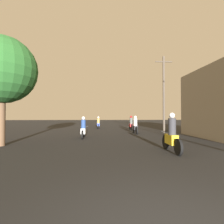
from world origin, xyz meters
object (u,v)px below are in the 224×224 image
object	(u,v)px
motorcycle_white	(83,129)
motorcycle_blue	(98,124)
motorcycle_yellow	(172,136)
motorcycle_black	(135,126)
motorcycle_red	(131,124)
street_tree	(2,70)
utility_pole_far	(164,93)

from	to	relation	value
motorcycle_white	motorcycle_blue	distance (m)	9.20
motorcycle_yellow	motorcycle_black	size ratio (longest dim) A/B	1.06
motorcycle_red	motorcycle_blue	size ratio (longest dim) A/B	0.96
motorcycle_yellow	motorcycle_blue	size ratio (longest dim) A/B	1.00
motorcycle_yellow	motorcycle_blue	bearing A→B (deg)	108.48
motorcycle_red	street_tree	size ratio (longest dim) A/B	0.34
motorcycle_yellow	motorcycle_red	xyz separation A→B (m)	(0.23, 11.64, -0.06)
utility_pole_far	motorcycle_white	bearing A→B (deg)	-153.42
street_tree	motorcycle_red	bearing A→B (deg)	48.90
utility_pole_far	motorcycle_yellow	bearing A→B (deg)	-108.06
motorcycle_yellow	motorcycle_blue	xyz separation A→B (m)	(-3.40, 14.12, -0.09)
motorcycle_yellow	motorcycle_white	world-z (taller)	motorcycle_yellow
motorcycle_white	motorcycle_red	xyz separation A→B (m)	(4.50, 6.67, 0.01)
motorcycle_white	street_tree	xyz separation A→B (m)	(-3.91, -2.96, 3.32)
motorcycle_black	motorcycle_red	distance (m)	3.85
utility_pole_far	motorcycle_black	bearing A→B (deg)	-166.30
motorcycle_white	motorcycle_yellow	bearing A→B (deg)	-46.13
street_tree	motorcycle_black	bearing A→B (deg)	35.52
motorcycle_yellow	street_tree	xyz separation A→B (m)	(-8.18, 2.00, 3.26)
motorcycle_yellow	motorcycle_white	distance (m)	6.55
motorcycle_red	motorcycle_black	bearing A→B (deg)	-100.50
motorcycle_black	motorcycle_blue	distance (m)	7.15
motorcycle_blue	street_tree	bearing A→B (deg)	-116.96
street_tree	motorcycle_blue	bearing A→B (deg)	68.45
motorcycle_yellow	motorcycle_red	bearing A→B (deg)	93.84
motorcycle_yellow	motorcycle_black	xyz separation A→B (m)	(-0.06, 7.80, -0.05)
motorcycle_black	street_tree	bearing A→B (deg)	-154.25
utility_pole_far	street_tree	bearing A→B (deg)	-149.35
motorcycle_red	motorcycle_yellow	bearing A→B (deg)	-97.40
motorcycle_black	street_tree	world-z (taller)	street_tree
motorcycle_black	motorcycle_blue	xyz separation A→B (m)	(-3.34, 6.32, -0.04)
motorcycle_white	motorcycle_black	xyz separation A→B (m)	(4.22, 2.84, 0.02)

